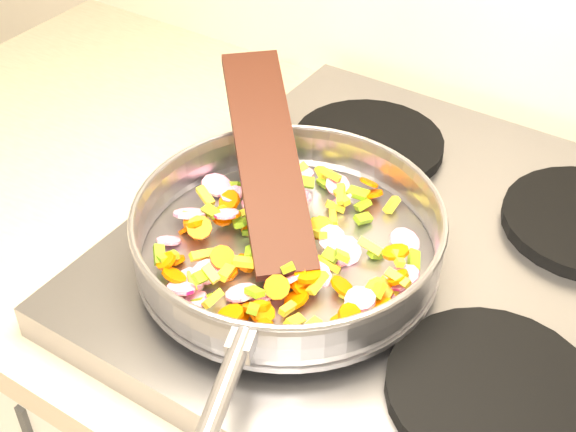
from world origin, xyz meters
The scene contains 7 objects.
cooktop centered at (-0.70, 1.67, 0.92)m, with size 0.60×0.60×0.04m, color #939399.
grate_fl centered at (-0.84, 1.52, 0.95)m, with size 0.19×0.19×0.02m, color black.
grate_fr centered at (-0.56, 1.52, 0.95)m, with size 0.19×0.19×0.02m, color black.
grate_bl centered at (-0.84, 1.81, 0.95)m, with size 0.19×0.19×0.02m, color black.
saute_pan centered at (-0.80, 1.56, 0.99)m, with size 0.36×0.51×0.06m.
vegetable_heap centered at (-0.81, 1.56, 0.97)m, with size 0.29×0.28×0.05m.
wooden_spatula centered at (-0.86, 1.62, 1.03)m, with size 0.28×0.06×0.01m, color black.
Camera 1 is at (-0.46, 1.05, 1.52)m, focal length 50.00 mm.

